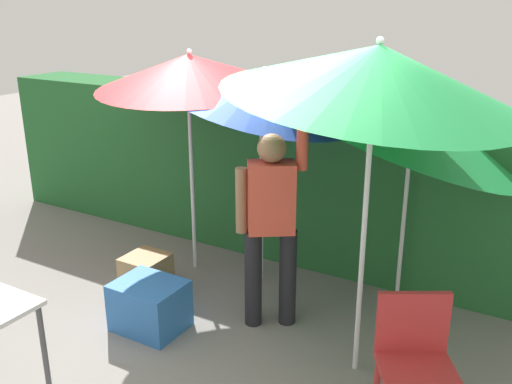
{
  "coord_description": "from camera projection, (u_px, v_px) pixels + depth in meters",
  "views": [
    {
      "loc": [
        2.11,
        -3.33,
        2.54
      ],
      "look_at": [
        0.0,
        0.3,
        1.1
      ],
      "focal_mm": 39.43,
      "sensor_mm": 36.0,
      "label": 1
    }
  ],
  "objects": [
    {
      "name": "cooler_box",
      "position": [
        150.0,
        306.0,
        4.53
      ],
      "size": [
        0.54,
        0.44,
        0.4
      ],
      "primitive_type": "cube",
      "color": "#2D6BB7",
      "rests_on": "ground_plane"
    },
    {
      "name": "umbrella_orange",
      "position": [
        376.0,
        73.0,
        3.42
      ],
      "size": [
        1.94,
        1.91,
        2.42
      ],
      "color": "silver",
      "rests_on": "ground_plane"
    },
    {
      "name": "umbrella_rainbow",
      "position": [
        263.0,
        89.0,
        4.86
      ],
      "size": [
        1.73,
        1.71,
        2.18
      ],
      "color": "silver",
      "rests_on": "ground_plane"
    },
    {
      "name": "chair_plastic",
      "position": [
        416.0,
        360.0,
        3.34
      ],
      "size": [
        0.6,
        0.6,
        0.89
      ],
      "color": "#B72D2D",
      "rests_on": "ground_plane"
    },
    {
      "name": "person_vendor",
      "position": [
        271.0,
        218.0,
        4.36
      ],
      "size": [
        0.51,
        0.38,
        1.88
      ],
      "color": "black",
      "rests_on": "ground_plane"
    },
    {
      "name": "umbrella_yellow",
      "position": [
        189.0,
        71.0,
        5.01
      ],
      "size": [
        1.7,
        1.71,
        2.16
      ],
      "color": "silver",
      "rests_on": "ground_plane"
    },
    {
      "name": "crate_cardboard",
      "position": [
        146.0,
        273.0,
        5.14
      ],
      "size": [
        0.36,
        0.38,
        0.34
      ],
      "primitive_type": "cube",
      "color": "#9E7A4C",
      "rests_on": "ground_plane"
    },
    {
      "name": "hedge_row",
      "position": [
        323.0,
        182.0,
        5.61
      ],
      "size": [
        8.0,
        0.7,
        1.63
      ],
      "primitive_type": "cube",
      "color": "#23602D",
      "rests_on": "ground_plane"
    },
    {
      "name": "ground_plane",
      "position": [
        237.0,
        331.0,
        4.55
      ],
      "size": [
        24.0,
        24.0,
        0.0
      ],
      "primitive_type": "plane",
      "color": "gray"
    },
    {
      "name": "umbrella_navy",
      "position": [
        412.0,
        118.0,
        4.55
      ],
      "size": [
        2.15,
        2.09,
        2.22
      ],
      "color": "silver",
      "rests_on": "ground_plane"
    }
  ]
}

